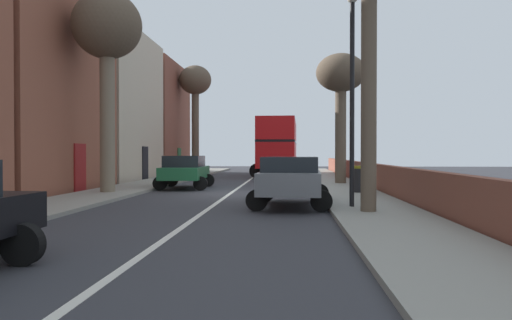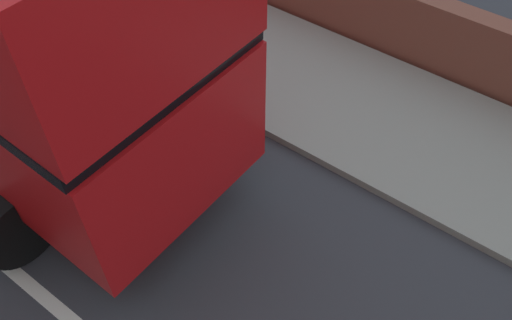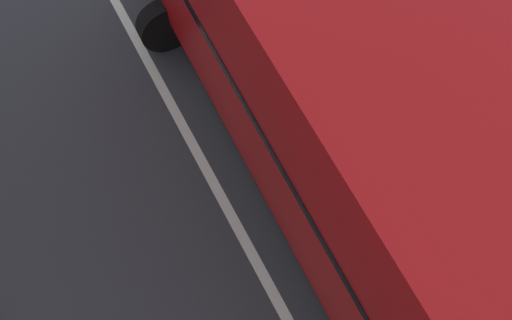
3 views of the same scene
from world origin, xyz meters
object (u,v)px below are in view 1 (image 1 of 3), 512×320
at_px(lamppost_right, 352,82).
at_px(litter_bin_right, 360,179).
at_px(double_decker_bus, 278,144).
at_px(street_tree_left_4, 107,34).
at_px(parked_car_green_left_2, 185,170).
at_px(street_tree_left_2, 195,86).
at_px(parked_car_grey_right_1, 291,178).
at_px(street_tree_right_3, 341,80).

height_order(lamppost_right, litter_bin_right, lamppost_right).
distance_m(double_decker_bus, street_tree_left_4, 18.45).
relative_size(parked_car_green_left_2, street_tree_left_2, 0.49).
distance_m(parked_car_green_left_2, litter_bin_right, 8.44).
distance_m(double_decker_bus, street_tree_left_2, 9.00).
xyz_separation_m(parked_car_grey_right_1, street_tree_left_4, (-7.43, 4.02, 5.62)).
bearing_deg(street_tree_left_2, lamppost_right, -69.32).
bearing_deg(litter_bin_right, street_tree_left_4, -177.92).
bearing_deg(street_tree_left_4, parked_car_green_left_2, 55.78).
height_order(double_decker_bus, street_tree_left_2, street_tree_left_2).
height_order(street_tree_right_3, street_tree_left_4, street_tree_left_4).
bearing_deg(street_tree_right_3, street_tree_left_4, -147.14).
bearing_deg(street_tree_left_4, street_tree_left_2, 90.59).
bearing_deg(litter_bin_right, street_tree_left_2, 117.90).
bearing_deg(double_decker_bus, parked_car_grey_right_1, -87.80).
xyz_separation_m(parked_car_green_left_2, street_tree_left_2, (-2.64, 16.51, 6.21)).
xyz_separation_m(double_decker_bus, parked_car_grey_right_1, (0.80, -20.72, -1.44)).
bearing_deg(litter_bin_right, parked_car_green_left_2, 157.63).
distance_m(parked_car_green_left_2, lamppost_right, 11.26).
relative_size(parked_car_green_left_2, lamppost_right, 0.67).
xyz_separation_m(street_tree_right_3, street_tree_left_4, (-10.10, -6.53, 0.98)).
bearing_deg(parked_car_grey_right_1, lamppost_right, -26.29).
relative_size(street_tree_right_3, street_tree_left_4, 0.84).
distance_m(street_tree_left_4, lamppost_right, 10.81).
relative_size(double_decker_bus, litter_bin_right, 9.88).
relative_size(street_tree_left_4, litter_bin_right, 7.67).
relative_size(parked_car_grey_right_1, lamppost_right, 0.72).
relative_size(street_tree_left_4, lamppost_right, 1.29).
xyz_separation_m(double_decker_bus, litter_bin_right, (3.60, -16.33, -1.70)).
bearing_deg(street_tree_right_3, lamppost_right, -94.35).
xyz_separation_m(street_tree_left_2, street_tree_right_3, (10.31, -13.57, -1.56)).
xyz_separation_m(double_decker_bus, street_tree_right_3, (3.47, -10.17, 3.20)).
height_order(parked_car_green_left_2, street_tree_left_4, street_tree_left_4).
bearing_deg(street_tree_right_3, street_tree_left_2, 127.23).
bearing_deg(lamppost_right, parked_car_green_left_2, 128.67).
bearing_deg(street_tree_left_2, double_decker_bus, -26.39).
distance_m(parked_car_green_left_2, street_tree_left_2, 17.84).
bearing_deg(street_tree_left_4, lamppost_right, -28.02).
height_order(parked_car_green_left_2, lamppost_right, lamppost_right).
relative_size(parked_car_green_left_2, street_tree_right_3, 0.62).
distance_m(street_tree_left_2, litter_bin_right, 23.23).
bearing_deg(street_tree_left_2, street_tree_left_4, -89.41).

